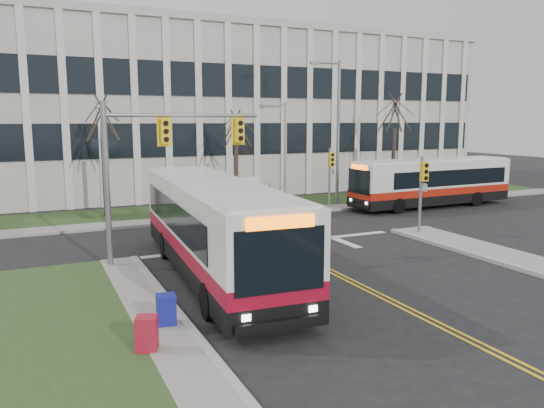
% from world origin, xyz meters
% --- Properties ---
extents(ground, '(120.00, 120.00, 0.00)m').
position_xyz_m(ground, '(0.00, 0.00, 0.00)').
color(ground, black).
rests_on(ground, ground).
extents(sidewalk_cross, '(44.00, 1.60, 0.14)m').
position_xyz_m(sidewalk_cross, '(5.00, 15.20, 0.07)').
color(sidewalk_cross, '#9E9B93').
rests_on(sidewalk_cross, ground).
extents(building_lawn, '(44.00, 5.00, 0.12)m').
position_xyz_m(building_lawn, '(5.00, 18.00, 0.06)').
color(building_lawn, '#2D4C20').
rests_on(building_lawn, ground).
extents(office_building, '(40.00, 16.00, 12.00)m').
position_xyz_m(office_building, '(5.00, 30.00, 6.00)').
color(office_building, beige).
rests_on(office_building, ground).
extents(mast_arm_signal, '(6.11, 0.38, 6.20)m').
position_xyz_m(mast_arm_signal, '(-5.62, 7.16, 4.26)').
color(mast_arm_signal, slate).
rests_on(mast_arm_signal, ground).
extents(signal_pole_near, '(0.34, 0.39, 3.80)m').
position_xyz_m(signal_pole_near, '(7.20, 6.90, 2.50)').
color(signal_pole_near, slate).
rests_on(signal_pole_near, ground).
extents(signal_pole_far, '(0.34, 0.39, 3.80)m').
position_xyz_m(signal_pole_far, '(7.20, 15.40, 2.50)').
color(signal_pole_far, slate).
rests_on(signal_pole_far, ground).
extents(streetlight, '(2.15, 0.25, 9.20)m').
position_xyz_m(streetlight, '(8.03, 16.20, 5.19)').
color(streetlight, slate).
rests_on(streetlight, ground).
extents(directory_sign, '(1.50, 0.12, 2.00)m').
position_xyz_m(directory_sign, '(2.50, 17.50, 1.17)').
color(directory_sign, slate).
rests_on(directory_sign, ground).
extents(tree_left, '(1.80, 1.80, 7.70)m').
position_xyz_m(tree_left, '(-6.00, 18.00, 5.51)').
color(tree_left, '#42352B').
rests_on(tree_left, ground).
extents(tree_mid, '(1.80, 1.80, 6.82)m').
position_xyz_m(tree_mid, '(2.00, 18.20, 4.88)').
color(tree_mid, '#42352B').
rests_on(tree_mid, ground).
extents(tree_right, '(1.80, 1.80, 8.25)m').
position_xyz_m(tree_right, '(14.00, 18.00, 5.91)').
color(tree_right, '#42352B').
rests_on(tree_right, ground).
extents(bus_main, '(3.54, 12.68, 3.34)m').
position_xyz_m(bus_main, '(-4.05, 4.57, 1.67)').
color(bus_main, silver).
rests_on(bus_main, ground).
extents(bus_cross, '(11.29, 2.74, 2.99)m').
position_xyz_m(bus_cross, '(13.45, 13.32, 1.50)').
color(bus_cross, silver).
rests_on(bus_cross, ground).
extents(newspaper_box_blue, '(0.55, 0.51, 0.95)m').
position_xyz_m(newspaper_box_blue, '(-6.80, 0.47, 0.47)').
color(newspaper_box_blue, navy).
rests_on(newspaper_box_blue, ground).
extents(newspaper_box_red, '(0.63, 0.60, 0.95)m').
position_xyz_m(newspaper_box_red, '(-7.60, -0.90, 0.47)').
color(newspaper_box_red, maroon).
rests_on(newspaper_box_red, ground).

